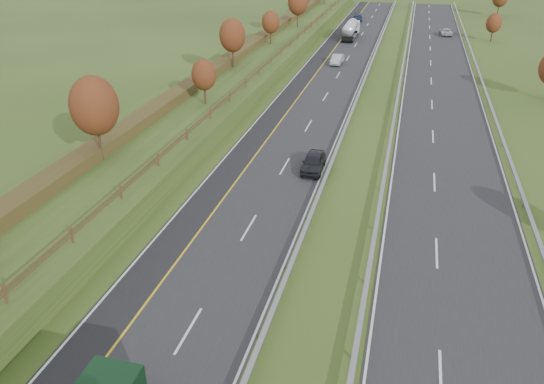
% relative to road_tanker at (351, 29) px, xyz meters
% --- Properties ---
extents(ground, '(400.00, 400.00, 0.00)m').
position_rel_road_tanker_xyz_m(ground, '(8.64, -46.55, -1.86)').
color(ground, '#304518').
rests_on(ground, ground).
extents(near_carriageway, '(10.50, 200.00, 0.04)m').
position_rel_road_tanker_xyz_m(near_carriageway, '(0.64, -41.55, -1.84)').
color(near_carriageway, '#232326').
rests_on(near_carriageway, ground).
extents(far_carriageway, '(10.50, 200.00, 0.04)m').
position_rel_road_tanker_xyz_m(far_carriageway, '(17.14, -41.55, -1.84)').
color(far_carriageway, '#232326').
rests_on(far_carriageway, ground).
extents(hard_shoulder, '(3.00, 200.00, 0.04)m').
position_rel_road_tanker_xyz_m(hard_shoulder, '(-3.11, -41.55, -1.84)').
color(hard_shoulder, black).
rests_on(hard_shoulder, ground).
extents(lane_markings, '(26.75, 200.00, 0.01)m').
position_rel_road_tanker_xyz_m(lane_markings, '(7.04, -41.67, -1.81)').
color(lane_markings, silver).
rests_on(lane_markings, near_carriageway).
extents(embankment_left, '(12.00, 200.00, 2.00)m').
position_rel_road_tanker_xyz_m(embankment_left, '(-12.36, -41.55, -0.86)').
color(embankment_left, '#304518').
rests_on(embankment_left, ground).
extents(hedge_left, '(2.20, 180.00, 1.10)m').
position_rel_road_tanker_xyz_m(hedge_left, '(-14.36, -41.55, 0.69)').
color(hedge_left, '#3C3A18').
rests_on(hedge_left, embankment_left).
extents(fence_left, '(0.12, 189.06, 1.20)m').
position_rel_road_tanker_xyz_m(fence_left, '(-7.86, -41.96, 0.87)').
color(fence_left, '#422B19').
rests_on(fence_left, embankment_left).
extents(median_barrier_near, '(0.32, 200.00, 0.71)m').
position_rel_road_tanker_xyz_m(median_barrier_near, '(6.34, -41.55, -1.25)').
color(median_barrier_near, gray).
rests_on(median_barrier_near, ground).
extents(median_barrier_far, '(0.32, 200.00, 0.71)m').
position_rel_road_tanker_xyz_m(median_barrier_far, '(11.44, -41.55, -1.25)').
color(median_barrier_far, gray).
rests_on(median_barrier_far, ground).
extents(outer_barrier_far, '(0.32, 200.00, 0.71)m').
position_rel_road_tanker_xyz_m(outer_barrier_far, '(22.94, -41.55, -1.25)').
color(outer_barrier_far, gray).
rests_on(outer_barrier_far, ground).
extents(trees_left, '(6.64, 164.30, 7.66)m').
position_rel_road_tanker_xyz_m(trees_left, '(-12.00, -44.92, 4.51)').
color(trees_left, '#2D2116').
rests_on(trees_left, embankment_left).
extents(trees_far, '(8.45, 118.60, 7.12)m').
position_rel_road_tanker_xyz_m(trees_far, '(30.43, -12.34, 2.38)').
color(trees_far, '#2D2116').
rests_on(trees_far, ground).
extents(road_tanker, '(2.40, 11.22, 3.46)m').
position_rel_road_tanker_xyz_m(road_tanker, '(0.00, 0.00, 0.00)').
color(road_tanker, silver).
rests_on(road_tanker, near_carriageway).
extents(car_dark_near, '(2.03, 4.88, 1.65)m').
position_rel_road_tanker_xyz_m(car_dark_near, '(4.72, -66.72, -1.00)').
color(car_dark_near, black).
rests_on(car_dark_near, near_carriageway).
extents(car_silver_mid, '(1.86, 4.77, 1.55)m').
position_rel_road_tanker_xyz_m(car_silver_mid, '(0.65, -23.36, -1.05)').
color(car_silver_mid, '#A5A4A9').
rests_on(car_silver_mid, near_carriageway).
extents(car_small_far, '(2.56, 5.35, 1.50)m').
position_rel_road_tanker_xyz_m(car_small_far, '(-0.96, 22.16, -1.07)').
color(car_small_far, '#142340').
rests_on(car_small_far, near_carriageway).
extents(car_oncoming, '(2.78, 5.20, 1.39)m').
position_rel_road_tanker_xyz_m(car_oncoming, '(19.04, 8.16, -1.13)').
color(car_oncoming, silver).
rests_on(car_oncoming, far_carriageway).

